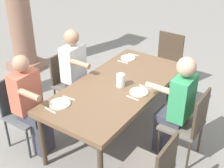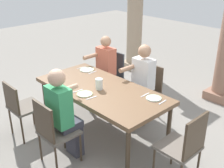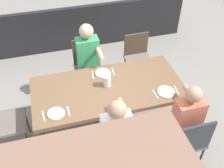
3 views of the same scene
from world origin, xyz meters
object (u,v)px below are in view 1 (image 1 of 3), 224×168
Objects in this scene: chair_west_south at (153,168)px; chair_mid_south at (189,122)px; dining_table at (118,89)px; chair_head_east at (167,60)px; chair_west_north at (21,108)px; diner_woman_green at (77,72)px; water_pitcher at (121,81)px; diner_man_white at (30,103)px; chair_mid_north at (68,79)px; plate_2 at (128,58)px; plate_1 at (139,92)px; plate_0 at (60,104)px; diner_guest_third at (176,104)px.

chair_mid_south is at bearing -0.47° from chair_west_south.
chair_head_east reaches higher than dining_table.
chair_west_north is 1.82m from chair_west_south.
diner_woman_green is (-1.34, 0.73, 0.14)m from chair_head_east.
chair_head_east is 5.94× the size of water_pitcher.
chair_west_south is 0.70× the size of diner_man_white.
water_pitcher is at bearing -178.29° from chair_head_east.
chair_mid_north is at bearing 12.16° from diner_man_white.
chair_west_north is 0.24m from diner_man_white.
plate_2 is (1.50, -0.43, 0.11)m from diner_man_white.
chair_west_south is at bearing -157.74° from chair_head_east.
chair_mid_south is at bearing -79.19° from plate_1.
plate_0 is (-2.15, 0.30, 0.23)m from chair_head_east.
diner_guest_third is at bearing 90.94° from chair_mid_south.
dining_table is 2.30× the size of chair_west_south.
diner_man_white is 1.70m from diner_guest_third.
diner_guest_third is 0.71m from water_pitcher.
chair_west_south is 1.87m from diner_woman_green.
diner_man_white reaches higher than chair_head_east.
dining_table is at bearing 95.38° from water_pitcher.
plate_1 is at bearing 38.26° from chair_west_south.
chair_mid_north is 4.24× the size of plate_2.
diner_guest_third is 0.45m from plate_1.
chair_west_north is at bearing 115.72° from chair_mid_south.
chair_west_north is 1.46m from plate_1.
chair_head_east is (1.33, -0.91, 0.03)m from chair_mid_north.
diner_guest_third is (0.88, -1.65, 0.18)m from chair_west_north.
dining_table is at bearing 49.62° from chair_west_south.
chair_west_south is at bearing -89.89° from diner_man_white.
diner_man_white is at bearing -90.92° from chair_west_north.
plate_1 is at bearing -91.36° from dining_table.
chair_mid_north is 3.97× the size of plate_1.
dining_table is 2.21× the size of chair_west_north.
chair_mid_south is at bearing -117.24° from plate_2.
dining_table is 0.14m from water_pitcher.
chair_mid_north is 1.25m from plate_1.
plate_1 reaches higher than dining_table.
chair_west_south is at bearing -118.12° from diner_woman_green.
plate_1 and plate_2 have the same top height.
plate_1 is at bearing 104.74° from diner_guest_third.
plate_1 is 0.95m from plate_2.
water_pitcher is at bearing 98.40° from diner_guest_third.
plate_0 and plate_2 have the same top height.
diner_woman_green is at bearing 0.95° from diner_man_white.
dining_table is 2.12× the size of chair_head_east.
water_pitcher reaches higher than chair_mid_south.
diner_woman_green is (0.11, 0.73, -0.02)m from dining_table.
dining_table is at bearing -96.84° from chair_mid_north.
chair_west_south is at bearing 179.53° from chair_mid_south.
chair_head_east is at bearing -17.99° from diner_man_white.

